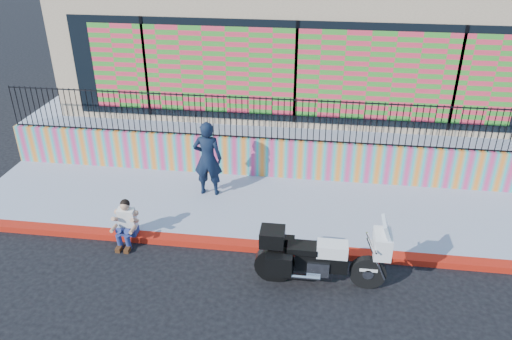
# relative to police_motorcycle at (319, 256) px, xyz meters

# --- Properties ---
(ground) EXTENTS (90.00, 90.00, 0.00)m
(ground) POSITION_rel_police_motorcycle_xyz_m (-0.87, 0.94, -0.68)
(ground) COLOR black
(ground) RESTS_ON ground
(red_curb) EXTENTS (16.00, 0.30, 0.15)m
(red_curb) POSITION_rel_police_motorcycle_xyz_m (-0.87, 0.94, -0.60)
(red_curb) COLOR #AE220C
(red_curb) RESTS_ON ground
(sidewalk) EXTENTS (16.00, 3.00, 0.15)m
(sidewalk) POSITION_rel_police_motorcycle_xyz_m (-0.87, 2.59, -0.60)
(sidewalk) COLOR #959BB3
(sidewalk) RESTS_ON ground
(mural_wall) EXTENTS (16.00, 0.20, 1.10)m
(mural_wall) POSITION_rel_police_motorcycle_xyz_m (-0.87, 4.19, 0.02)
(mural_wall) COLOR #D73875
(mural_wall) RESTS_ON sidewalk
(metal_fence) EXTENTS (15.80, 0.04, 1.20)m
(metal_fence) POSITION_rel_police_motorcycle_xyz_m (-0.87, 4.19, 1.17)
(metal_fence) COLOR black
(metal_fence) RESTS_ON mural_wall
(elevated_platform) EXTENTS (16.00, 10.00, 1.25)m
(elevated_platform) POSITION_rel_police_motorcycle_xyz_m (-0.87, 9.29, -0.05)
(elevated_platform) COLOR #959BB3
(elevated_platform) RESTS_ON ground
(storefront_building) EXTENTS (14.00, 8.06, 4.00)m
(storefront_building) POSITION_rel_police_motorcycle_xyz_m (-0.87, 9.08, 2.57)
(storefront_building) COLOR tan
(storefront_building) RESTS_ON elevated_platform
(police_motorcycle) EXTENTS (2.60, 0.86, 1.62)m
(police_motorcycle) POSITION_rel_police_motorcycle_xyz_m (0.00, 0.00, 0.00)
(police_motorcycle) COLOR black
(police_motorcycle) RESTS_ON ground
(police_officer) EXTENTS (0.75, 0.50, 2.01)m
(police_officer) POSITION_rel_police_motorcycle_xyz_m (-2.92, 3.01, 0.48)
(police_officer) COLOR black
(police_officer) RESTS_ON sidewalk
(seated_man) EXTENTS (0.54, 0.71, 1.06)m
(seated_man) POSITION_rel_police_motorcycle_xyz_m (-4.33, 0.75, -0.23)
(seated_man) COLOR navy
(seated_man) RESTS_ON ground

